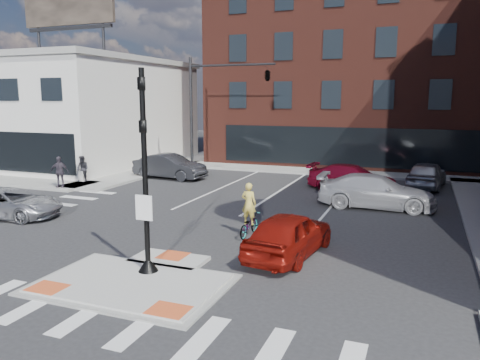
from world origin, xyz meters
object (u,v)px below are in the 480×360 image
at_px(red_sedan, 289,234).
at_px(bg_car_silver, 426,175).
at_px(bg_car_dark, 170,166).
at_px(bg_car_red, 352,178).
at_px(pedestrian_b, 59,172).
at_px(pedestrian_a, 83,169).
at_px(cyclist, 249,218).
at_px(silver_suv, 10,203).
at_px(white_pickup, 376,191).

xyz_separation_m(red_sedan, bg_car_silver, (4.33, 14.78, 0.03)).
distance_m(bg_car_dark, bg_car_red, 11.84).
relative_size(bg_car_red, pedestrian_b, 2.81).
bearing_deg(bg_car_silver, pedestrian_a, 25.74).
xyz_separation_m(bg_car_red, pedestrian_a, (-15.85, -4.00, 0.22)).
relative_size(red_sedan, cyclist, 2.16).
xyz_separation_m(silver_suv, pedestrian_a, (-2.50, 7.87, 0.31)).
bearing_deg(silver_suv, white_pickup, -70.43).
height_order(white_pickup, cyclist, cyclist).
relative_size(cyclist, pedestrian_a, 1.29).
height_order(bg_car_silver, cyclist, cyclist).
height_order(red_sedan, bg_car_dark, bg_car_dark).
height_order(white_pickup, pedestrian_b, pedestrian_b).
bearing_deg(bg_car_red, cyclist, 171.59).
relative_size(silver_suv, white_pickup, 0.84).
bearing_deg(bg_car_silver, silver_suv, 47.34).
xyz_separation_m(bg_car_dark, bg_car_red, (11.84, 0.28, -0.07)).
relative_size(bg_car_dark, pedestrian_a, 3.05).
height_order(red_sedan, cyclist, cyclist).
distance_m(pedestrian_a, pedestrian_b, 2.00).
bearing_deg(pedestrian_a, bg_car_dark, 48.20).
xyz_separation_m(red_sedan, cyclist, (-2.09, 1.73, -0.06)).
xyz_separation_m(silver_suv, bg_car_silver, (17.33, 14.25, 0.15)).
bearing_deg(bg_car_dark, pedestrian_b, 150.15).
height_order(bg_car_dark, bg_car_red, bg_car_dark).
bearing_deg(bg_car_red, white_pickup, -152.65).
height_order(bg_car_dark, pedestrian_a, pedestrian_a).
height_order(silver_suv, pedestrian_a, pedestrian_a).
bearing_deg(bg_car_dark, white_pickup, -100.22).
bearing_deg(bg_car_silver, bg_car_dark, 17.45).
bearing_deg(pedestrian_b, bg_car_red, -3.23).
distance_m(bg_car_red, pedestrian_b, 16.95).
xyz_separation_m(bg_car_red, pedestrian_b, (-15.85, -6.00, 0.32)).
bearing_deg(white_pickup, cyclist, 147.00).
xyz_separation_m(bg_car_dark, pedestrian_b, (-4.01, -5.72, 0.24)).
relative_size(red_sedan, bg_car_silver, 0.96).
distance_m(bg_car_red, cyclist, 10.94).
height_order(red_sedan, pedestrian_a, pedestrian_a).
height_order(white_pickup, bg_car_red, white_pickup).
distance_m(white_pickup, bg_car_dark, 14.04).
bearing_deg(pedestrian_a, white_pickup, 5.32).
bearing_deg(bg_car_silver, bg_car_red, 38.70).
bearing_deg(white_pickup, bg_car_dark, 73.38).
bearing_deg(bg_car_dark, cyclist, -132.67).
bearing_deg(red_sedan, bg_car_dark, -39.21).
bearing_deg(red_sedan, pedestrian_b, -15.12).
bearing_deg(cyclist, white_pickup, -118.93).
height_order(bg_car_dark, pedestrian_b, pedestrian_b).
bearing_deg(bg_car_silver, red_sedan, 81.58).
bearing_deg(silver_suv, cyclist, -91.74).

